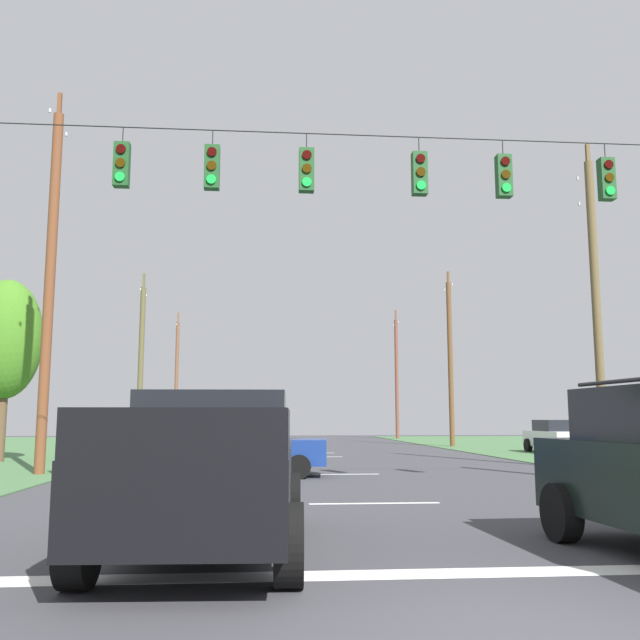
{
  "coord_description": "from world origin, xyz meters",
  "views": [
    {
      "loc": [
        -2.17,
        -5.16,
        1.61
      ],
      "look_at": [
        -0.88,
        10.13,
        3.77
      ],
      "focal_mm": 39.05,
      "sensor_mm": 36.0,
      "label": 1
    }
  ],
  "objects": [
    {
      "name": "lane_dash_2",
      "position": [
        0.0,
        24.21,
        0.0
      ],
      "size": [
        2.5,
        0.15,
        0.01
      ],
      "primitive_type": "cube",
      "rotation": [
        0.0,
        0.0,
        1.57
      ],
      "color": "white",
      "rests_on": "ground"
    },
    {
      "name": "lane_dash_0",
      "position": [
        0.0,
        8.25,
        0.0
      ],
      "size": [
        2.5,
        0.15,
        0.01
      ],
      "primitive_type": "cube",
      "rotation": [
        0.0,
        0.0,
        1.57
      ],
      "color": "white",
      "rests_on": "ground"
    },
    {
      "name": "overhead_signal_span",
      "position": [
        -0.18,
        9.09,
        4.74
      ],
      "size": [
        16.9,
        0.31,
        8.07
      ],
      "color": "brown",
      "rests_on": "ground"
    },
    {
      "name": "lane_dash_3",
      "position": [
        0.0,
        27.43,
        0.0
      ],
      "size": [
        2.5,
        0.15,
        0.01
      ],
      "primitive_type": "cube",
      "rotation": [
        0.0,
        0.0,
        1.57
      ],
      "color": "white",
      "rests_on": "ground"
    },
    {
      "name": "utility_pole_mid_right",
      "position": [
        8.5,
        16.0,
        5.31
      ],
      "size": [
        0.27,
        1.71,
        10.6
      ],
      "color": "brown",
      "rests_on": "ground"
    },
    {
      "name": "stop_bar_stripe",
      "position": [
        0.0,
        2.25,
        0.0
      ],
      "size": [
        14.18,
        0.45,
        0.01
      ],
      "primitive_type": "cube",
      "color": "white",
      "rests_on": "ground"
    },
    {
      "name": "utility_pole_far_right",
      "position": [
        8.62,
        33.84,
        4.89
      ],
      "size": [
        0.28,
        1.75,
        10.07
      ],
      "color": "brown",
      "rests_on": "ground"
    },
    {
      "name": "utility_pole_far_left",
      "position": [
        -8.44,
        15.6,
        5.57
      ],
      "size": [
        0.3,
        1.8,
        11.49
      ],
      "color": "brown",
      "rests_on": "ground"
    },
    {
      "name": "utility_pole_distant_right",
      "position": [
        -8.52,
        32.13,
        4.46
      ],
      "size": [
        0.28,
        1.93,
        9.3
      ],
      "color": "brown",
      "rests_on": "ground"
    },
    {
      "name": "utility_pole_near_left",
      "position": [
        8.44,
        48.87,
        4.88
      ],
      "size": [
        0.27,
        2.0,
        10.13
      ],
      "color": "brown",
      "rests_on": "ground"
    },
    {
      "name": "distant_car_crossing_white",
      "position": [
        11.29,
        25.78,
        0.79
      ],
      "size": [
        2.13,
        4.35,
        1.52
      ],
      "color": "silver",
      "rests_on": "ground"
    },
    {
      "name": "utility_pole_distant_left",
      "position": [
        -8.63,
        48.68,
        4.68
      ],
      "size": [
        0.26,
        1.92,
        9.68
      ],
      "color": "brown",
      "rests_on": "ground"
    },
    {
      "name": "lane_dash_1",
      "position": [
        0.0,
        15.13,
        0.0
      ],
      "size": [
        2.5,
        0.15,
        0.01
      ],
      "primitive_type": "cube",
      "rotation": [
        0.0,
        0.0,
        1.57
      ],
      "color": "white",
      "rests_on": "ground"
    },
    {
      "name": "distant_car_oncoming",
      "position": [
        -2.47,
        14.7,
        0.79
      ],
      "size": [
        4.45,
        2.34,
        1.52
      ],
      "color": "navy",
      "rests_on": "ground"
    },
    {
      "name": "pickup_truck",
      "position": [
        -2.8,
        3.72,
        0.97
      ],
      "size": [
        2.49,
        5.49,
        1.95
      ],
      "color": "black",
      "rests_on": "ground"
    },
    {
      "name": "tree_roadside_far_right",
      "position": [
        -11.71,
        21.57,
        4.49
      ],
      "size": [
        2.63,
        2.63,
        6.79
      ],
      "color": "brown",
      "rests_on": "ground"
    }
  ]
}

